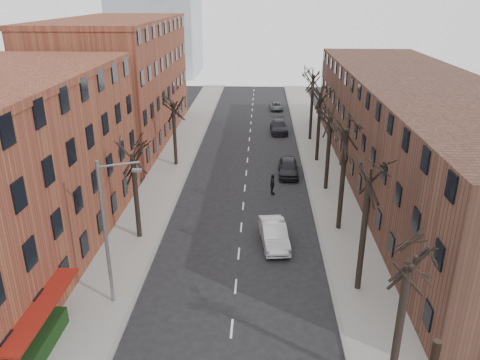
# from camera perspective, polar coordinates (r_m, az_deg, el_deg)

# --- Properties ---
(sidewalk_left) EXTENTS (4.00, 90.00, 0.15)m
(sidewalk_left) POSITION_cam_1_polar(r_m,az_deg,el_deg) (51.67, -8.03, 2.26)
(sidewalk_left) COLOR gray
(sidewalk_left) RESTS_ON ground
(sidewalk_right) EXTENTS (4.00, 90.00, 0.15)m
(sidewalk_right) POSITION_cam_1_polar(r_m,az_deg,el_deg) (51.23, 9.87, 1.97)
(sidewalk_right) COLOR gray
(sidewalk_right) RESTS_ON ground
(building_left_far) EXTENTS (12.00, 28.00, 14.00)m
(building_left_far) POSITION_cam_1_polar(r_m,az_deg,el_deg) (60.31, -14.49, 11.43)
(building_left_far) COLOR brown
(building_left_far) RESTS_ON ground
(building_right) EXTENTS (12.00, 50.00, 10.00)m
(building_right) POSITION_cam_1_polar(r_m,az_deg,el_deg) (46.86, 20.75, 5.31)
(building_right) COLOR #503125
(building_right) RESTS_ON ground
(awning_left) EXTENTS (1.20, 7.00, 0.15)m
(awning_left) POSITION_cam_1_polar(r_m,az_deg,el_deg) (27.71, -22.22, -18.50)
(awning_left) COLOR maroon
(awning_left) RESTS_ON ground
(hedge) EXTENTS (0.80, 6.00, 1.00)m
(hedge) POSITION_cam_1_polar(r_m,az_deg,el_deg) (26.67, -23.53, -18.71)
(hedge) COLOR #173211
(hedge) RESTS_ON sidewalk_left
(tree_right_b) EXTENTS (5.20, 5.20, 10.80)m
(tree_right_b) POSITION_cam_1_polar(r_m,az_deg,el_deg) (30.84, 14.09, -12.83)
(tree_right_b) COLOR black
(tree_right_b) RESTS_ON ground
(tree_right_c) EXTENTS (5.20, 5.20, 11.60)m
(tree_right_c) POSITION_cam_1_polar(r_m,az_deg,el_deg) (37.58, 11.87, -5.92)
(tree_right_c) COLOR black
(tree_right_c) RESTS_ON ground
(tree_right_d) EXTENTS (5.20, 5.20, 10.00)m
(tree_right_d) POSITION_cam_1_polar(r_m,az_deg,el_deg) (44.74, 10.37, -1.15)
(tree_right_d) COLOR black
(tree_right_d) RESTS_ON ground
(tree_right_e) EXTENTS (5.20, 5.20, 10.80)m
(tree_right_e) POSITION_cam_1_polar(r_m,az_deg,el_deg) (52.14, 9.30, 2.28)
(tree_right_e) COLOR black
(tree_right_e) RESTS_ON ground
(tree_right_f) EXTENTS (5.20, 5.20, 11.60)m
(tree_right_f) POSITION_cam_1_polar(r_m,az_deg,el_deg) (59.70, 8.49, 4.85)
(tree_right_f) COLOR black
(tree_right_f) RESTS_ON ground
(tree_left_a) EXTENTS (5.20, 5.20, 9.50)m
(tree_left_a) POSITION_cam_1_polar(r_m,az_deg,el_deg) (36.44, -12.11, -6.87)
(tree_left_a) COLOR black
(tree_left_a) RESTS_ON ground
(tree_left_b) EXTENTS (5.20, 5.20, 9.50)m
(tree_left_b) POSITION_cam_1_polar(r_m,az_deg,el_deg) (50.70, -7.78, 1.80)
(tree_left_b) COLOR black
(tree_left_b) RESTS_ON ground
(streetlight) EXTENTS (2.45, 0.22, 9.03)m
(streetlight) POSITION_cam_1_polar(r_m,az_deg,el_deg) (27.23, -15.82, -5.67)
(streetlight) COLOR slate
(streetlight) RESTS_ON ground
(silver_sedan) EXTENTS (2.36, 5.19, 1.65)m
(silver_sedan) POSITION_cam_1_polar(r_m,az_deg,el_deg) (34.48, 4.16, -6.59)
(silver_sedan) COLOR #BBBCC3
(silver_sedan) RESTS_ON ground
(parked_car_near) EXTENTS (2.05, 4.94, 1.68)m
(parked_car_near) POSITION_cam_1_polar(r_m,az_deg,el_deg) (47.50, 5.92, 1.56)
(parked_car_near) COLOR black
(parked_car_near) RESTS_ON ground
(parked_car_mid) EXTENTS (2.35, 5.40, 1.54)m
(parked_car_mid) POSITION_cam_1_polar(r_m,az_deg,el_deg) (62.47, 4.76, 6.52)
(parked_car_mid) COLOR black
(parked_car_mid) RESTS_ON ground
(parked_car_far) EXTENTS (2.09, 4.12, 1.12)m
(parked_car_far) POSITION_cam_1_polar(r_m,az_deg,el_deg) (74.96, 4.44, 8.95)
(parked_car_far) COLOR #525459
(parked_car_far) RESTS_ON ground
(pedestrian_crossing) EXTENTS (0.63, 1.20, 1.95)m
(pedestrian_crossing) POSITION_cam_1_polar(r_m,az_deg,el_deg) (42.71, 3.98, -0.55)
(pedestrian_crossing) COLOR black
(pedestrian_crossing) RESTS_ON ground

